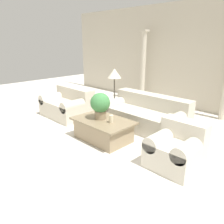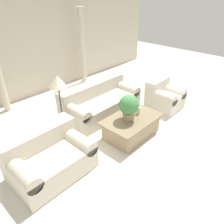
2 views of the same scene
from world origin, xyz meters
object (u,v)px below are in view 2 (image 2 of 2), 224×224
object	(u,v)px
coffee_table	(131,127)
floor_lamp	(58,85)
loveseat	(49,157)
potted_plant	(129,106)
armchair	(164,96)
sofa_long	(100,102)

from	to	relation	value
coffee_table	floor_lamp	world-z (taller)	floor_lamp
loveseat	potted_plant	xyz separation A→B (m)	(1.77, -0.36, 0.44)
floor_lamp	armchair	distance (m)	2.92
sofa_long	potted_plant	bearing A→B (deg)	-105.20
loveseat	coffee_table	size ratio (longest dim) A/B	1.06
sofa_long	armchair	bearing A→B (deg)	-36.40
armchair	loveseat	bearing A→B (deg)	176.77
potted_plant	armchair	xyz separation A→B (m)	(1.75, 0.16, -0.44)
floor_lamp	armchair	bearing A→B (deg)	-23.47
loveseat	floor_lamp	distance (m)	1.55
loveseat	floor_lamp	bearing A→B (deg)	43.84
sofa_long	floor_lamp	world-z (taller)	floor_lamp
loveseat	floor_lamp	size ratio (longest dim) A/B	1.03
sofa_long	potted_plant	world-z (taller)	potted_plant
armchair	sofa_long	bearing A→B (deg)	143.60
loveseat	armchair	xyz separation A→B (m)	(3.52, -0.20, 0.00)
coffee_table	armchair	world-z (taller)	armchair
sofa_long	potted_plant	distance (m)	1.33
loveseat	armchair	distance (m)	3.53
sofa_long	loveseat	size ratio (longest dim) A/B	1.49
sofa_long	armchair	distance (m)	1.77
loveseat	armchair	bearing A→B (deg)	-3.23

